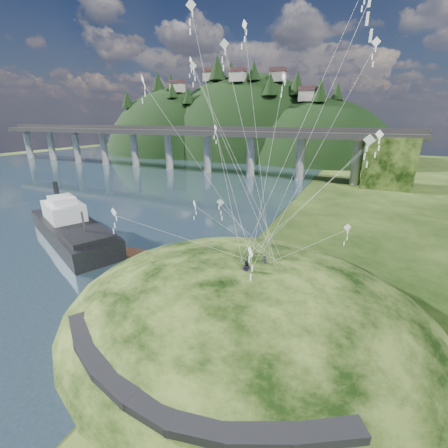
% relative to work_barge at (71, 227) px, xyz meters
% --- Properties ---
extents(ground, '(320.00, 320.00, 0.00)m').
position_rel_work_barge_xyz_m(ground, '(22.04, -7.81, -2.04)').
color(ground, black).
rests_on(ground, ground).
extents(water, '(240.00, 240.00, 0.00)m').
position_rel_work_barge_xyz_m(water, '(-49.96, 22.19, -2.03)').
color(water, '#2C4351').
rests_on(water, ground).
extents(grass_hill, '(36.00, 32.00, 13.00)m').
position_rel_work_barge_xyz_m(grass_hill, '(30.04, -5.81, -3.54)').
color(grass_hill, black).
rests_on(grass_hill, ground).
extents(footpath, '(22.29, 5.84, 0.83)m').
position_rel_work_barge_xyz_m(footpath, '(29.50, -17.55, 0.05)').
color(footpath, black).
rests_on(footpath, ground).
extents(bridge, '(160.00, 11.00, 15.00)m').
position_rel_work_barge_xyz_m(bridge, '(-4.42, 62.26, 7.67)').
color(bridge, '#2D2B2B').
rests_on(bridge, ground).
extents(far_ridge, '(153.00, 70.00, 94.50)m').
position_rel_work_barge_xyz_m(far_ridge, '(-21.54, 114.36, -9.47)').
color(far_ridge, black).
rests_on(far_ridge, ground).
extents(work_barge, '(23.79, 15.21, 8.13)m').
position_rel_work_barge_xyz_m(work_barge, '(0.00, 0.00, 0.00)').
color(work_barge, black).
rests_on(work_barge, ground).
extents(wooden_dock, '(15.27, 3.98, 1.08)m').
position_rel_work_barge_xyz_m(wooden_dock, '(14.55, -0.51, -1.56)').
color(wooden_dock, '#361F16').
rests_on(wooden_dock, ground).
extents(kite_flyers, '(1.80, 2.58, 1.93)m').
position_rel_work_barge_xyz_m(kite_flyers, '(30.59, -6.26, 3.86)').
color(kite_flyers, '#262733').
rests_on(kite_flyers, ground).
extents(kite_swarm, '(20.77, 16.90, 21.61)m').
position_rel_work_barge_xyz_m(kite_swarm, '(29.38, -2.61, 15.57)').
color(kite_swarm, white).
rests_on(kite_swarm, ground).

